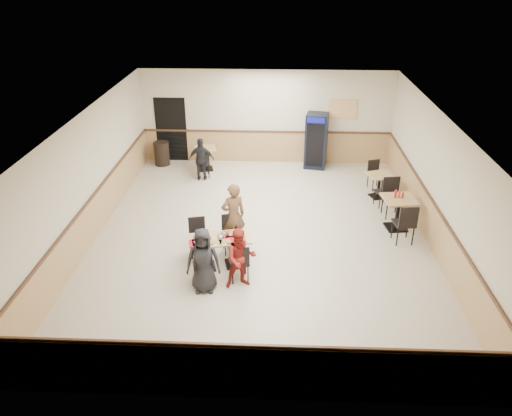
{
  "coord_description": "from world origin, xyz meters",
  "views": [
    {
      "loc": [
        0.34,
        -10.51,
        6.07
      ],
      "look_at": [
        -0.1,
        -0.5,
        1.02
      ],
      "focal_mm": 35.0,
      "sensor_mm": 36.0,
      "label": 1
    }
  ],
  "objects_px": {
    "diner_woman_left": "(203,260)",
    "side_table_near": "(398,209)",
    "diner_woman_right": "(241,258)",
    "side_table_far": "(379,182)",
    "pepsi_cooler": "(316,141)",
    "main_table": "(220,248)",
    "diner_man_opposite": "(233,216)",
    "lone_diner": "(201,159)",
    "back_table": "(205,155)",
    "trash_bin": "(162,153)"
  },
  "relations": [
    {
      "from": "diner_woman_left",
      "to": "side_table_far",
      "type": "xyz_separation_m",
      "value": [
        4.29,
        4.59,
        -0.24
      ]
    },
    {
      "from": "main_table",
      "to": "diner_woman_left",
      "type": "bearing_deg",
      "value": -117.9
    },
    {
      "from": "side_table_near",
      "to": "trash_bin",
      "type": "bearing_deg",
      "value": 149.32
    },
    {
      "from": "side_table_near",
      "to": "side_table_far",
      "type": "distance_m",
      "value": 1.83
    },
    {
      "from": "diner_woman_left",
      "to": "diner_woman_right",
      "type": "xyz_separation_m",
      "value": [
        0.73,
        0.17,
        -0.04
      ]
    },
    {
      "from": "side_table_far",
      "to": "trash_bin",
      "type": "relative_size",
      "value": 1.06
    },
    {
      "from": "side_table_near",
      "to": "trash_bin",
      "type": "xyz_separation_m",
      "value": [
        -6.73,
        3.99,
        -0.16
      ]
    },
    {
      "from": "main_table",
      "to": "diner_woman_right",
      "type": "xyz_separation_m",
      "value": [
        0.5,
        -0.7,
        0.19
      ]
    },
    {
      "from": "diner_woman_left",
      "to": "back_table",
      "type": "relative_size",
      "value": 1.74
    },
    {
      "from": "main_table",
      "to": "side_table_far",
      "type": "xyz_separation_m",
      "value": [
        4.07,
        3.72,
        -0.01
      ]
    },
    {
      "from": "lone_diner",
      "to": "pepsi_cooler",
      "type": "bearing_deg",
      "value": -163.31
    },
    {
      "from": "diner_woman_right",
      "to": "side_table_far",
      "type": "height_order",
      "value": "diner_woman_right"
    },
    {
      "from": "main_table",
      "to": "trash_bin",
      "type": "bearing_deg",
      "value": 99.88
    },
    {
      "from": "side_table_near",
      "to": "pepsi_cooler",
      "type": "height_order",
      "value": "pepsi_cooler"
    },
    {
      "from": "diner_man_opposite",
      "to": "side_table_near",
      "type": "distance_m",
      "value": 4.11
    },
    {
      "from": "lone_diner",
      "to": "back_table",
      "type": "xyz_separation_m",
      "value": [
        0.0,
        0.81,
        -0.17
      ]
    },
    {
      "from": "pepsi_cooler",
      "to": "side_table_far",
      "type": "bearing_deg",
      "value": -42.48
    },
    {
      "from": "pepsi_cooler",
      "to": "trash_bin",
      "type": "xyz_separation_m",
      "value": [
        -4.96,
        -0.04,
        -0.49
      ]
    },
    {
      "from": "side_table_near",
      "to": "back_table",
      "type": "xyz_separation_m",
      "value": [
        -5.26,
        3.64,
        -0.07
      ]
    },
    {
      "from": "diner_man_opposite",
      "to": "lone_diner",
      "type": "distance_m",
      "value": 4.06
    },
    {
      "from": "back_table",
      "to": "trash_bin",
      "type": "bearing_deg",
      "value": 166.61
    },
    {
      "from": "main_table",
      "to": "side_table_near",
      "type": "relative_size",
      "value": 1.66
    },
    {
      "from": "side_table_near",
      "to": "trash_bin",
      "type": "distance_m",
      "value": 7.83
    },
    {
      "from": "back_table",
      "to": "pepsi_cooler",
      "type": "height_order",
      "value": "pepsi_cooler"
    },
    {
      "from": "trash_bin",
      "to": "pepsi_cooler",
      "type": "bearing_deg",
      "value": 0.5
    },
    {
      "from": "main_table",
      "to": "side_table_far",
      "type": "distance_m",
      "value": 5.51
    },
    {
      "from": "main_table",
      "to": "diner_man_opposite",
      "type": "xyz_separation_m",
      "value": [
        0.23,
        0.87,
        0.32
      ]
    },
    {
      "from": "diner_woman_right",
      "to": "side_table_far",
      "type": "xyz_separation_m",
      "value": [
        3.56,
        4.42,
        -0.2
      ]
    },
    {
      "from": "diner_woman_left",
      "to": "pepsi_cooler",
      "type": "relative_size",
      "value": 0.8
    },
    {
      "from": "diner_woman_left",
      "to": "side_table_near",
      "type": "bearing_deg",
      "value": 27.63
    },
    {
      "from": "diner_woman_right",
      "to": "diner_man_opposite",
      "type": "bearing_deg",
      "value": 83.4
    },
    {
      "from": "diner_woman_left",
      "to": "side_table_near",
      "type": "xyz_separation_m",
      "value": [
        4.42,
        2.77,
        -0.15
      ]
    },
    {
      "from": "side_table_near",
      "to": "side_table_far",
      "type": "relative_size",
      "value": 1.06
    },
    {
      "from": "diner_woman_left",
      "to": "diner_man_opposite",
      "type": "xyz_separation_m",
      "value": [
        0.45,
        1.75,
        0.09
      ]
    },
    {
      "from": "diner_woman_right",
      "to": "back_table",
      "type": "bearing_deg",
      "value": 87.48
    },
    {
      "from": "pepsi_cooler",
      "to": "main_table",
      "type": "bearing_deg",
      "value": -101.25
    },
    {
      "from": "main_table",
      "to": "lone_diner",
      "type": "height_order",
      "value": "lone_diner"
    },
    {
      "from": "diner_woman_left",
      "to": "side_table_far",
      "type": "height_order",
      "value": "diner_woman_left"
    },
    {
      "from": "side_table_far",
      "to": "main_table",
      "type": "bearing_deg",
      "value": -137.57
    },
    {
      "from": "diner_man_opposite",
      "to": "side_table_far",
      "type": "bearing_deg",
      "value": -168.54
    },
    {
      "from": "trash_bin",
      "to": "back_table",
      "type": "bearing_deg",
      "value": -13.39
    },
    {
      "from": "side_table_far",
      "to": "pepsi_cooler",
      "type": "relative_size",
      "value": 0.47
    },
    {
      "from": "main_table",
      "to": "pepsi_cooler",
      "type": "bearing_deg",
      "value": 54.35
    },
    {
      "from": "diner_man_opposite",
      "to": "pepsi_cooler",
      "type": "distance_m",
      "value": 5.52
    },
    {
      "from": "diner_woman_left",
      "to": "diner_woman_right",
      "type": "bearing_deg",
      "value": 8.94
    },
    {
      "from": "main_table",
      "to": "back_table",
      "type": "relative_size",
      "value": 1.79
    },
    {
      "from": "side_table_far",
      "to": "side_table_near",
      "type": "bearing_deg",
      "value": -85.9
    },
    {
      "from": "main_table",
      "to": "diner_woman_right",
      "type": "distance_m",
      "value": 0.88
    },
    {
      "from": "diner_woman_right",
      "to": "side_table_far",
      "type": "relative_size",
      "value": 1.61
    },
    {
      "from": "trash_bin",
      "to": "main_table",
      "type": "bearing_deg",
      "value": -66.74
    }
  ]
}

